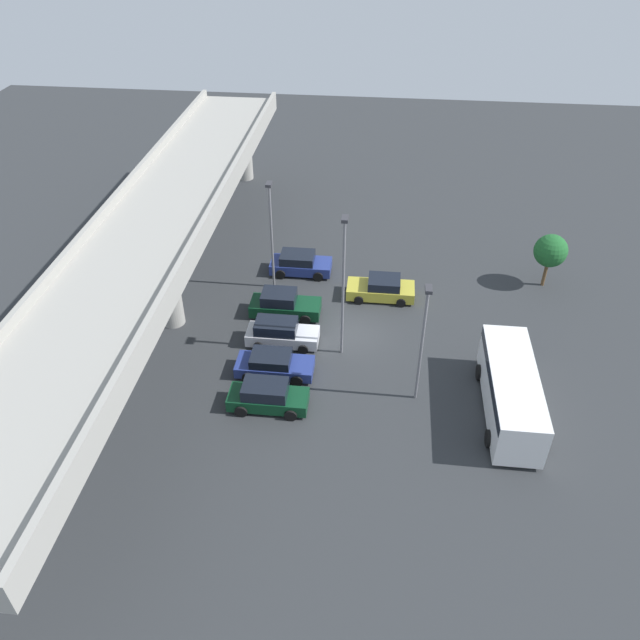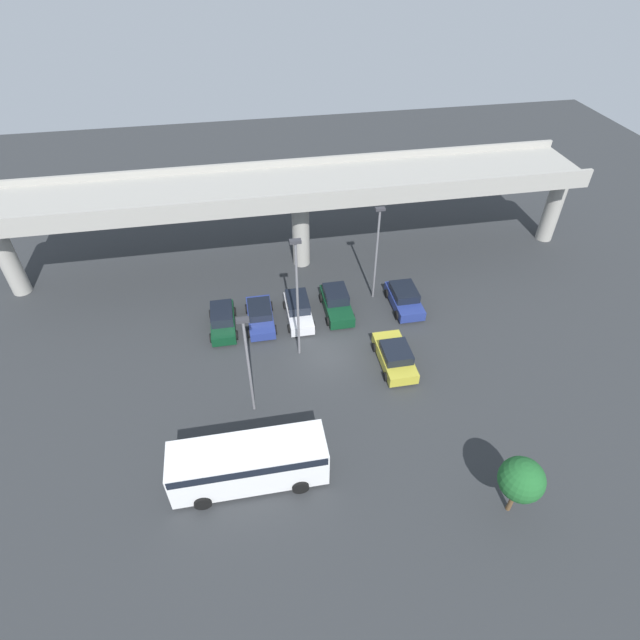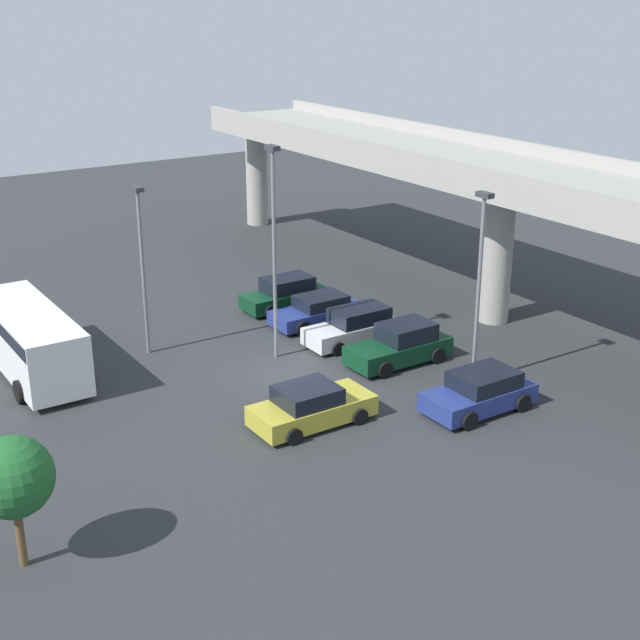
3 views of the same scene
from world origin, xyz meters
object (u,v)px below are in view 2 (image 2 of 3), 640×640
object	(u,v)px
shuttle_bus	(249,462)
parked_car_4	(395,356)
lamp_post_by_overpass	(377,247)
parked_car_2	(298,309)
parked_car_0	(223,320)
parked_car_3	(336,302)
lamp_post_near_aisle	(297,293)
lamp_post_mid_lot	(248,359)
parked_car_5	(404,298)
parked_car_1	(260,315)
tree_front_left	(521,480)

from	to	relation	value
shuttle_bus	parked_car_4	bearing A→B (deg)	34.70
parked_car_4	lamp_post_by_overpass	xyz separation A→B (m)	(0.50, 7.50, 3.89)
parked_car_2	parked_car_0	bearing A→B (deg)	-88.23
parked_car_3	lamp_post_near_aisle	size ratio (longest dim) A/B	0.50
lamp_post_near_aisle	lamp_post_mid_lot	size ratio (longest dim) A/B	1.24
parked_car_2	parked_car_5	size ratio (longest dim) A/B	1.02
shuttle_bus	lamp_post_by_overpass	world-z (taller)	lamp_post_by_overpass
lamp_post_near_aisle	lamp_post_mid_lot	world-z (taller)	lamp_post_near_aisle
parked_car_2	lamp_post_near_aisle	size ratio (longest dim) A/B	0.48
lamp_post_mid_lot	parked_car_0	bearing A→B (deg)	101.28
parked_car_3	lamp_post_mid_lot	world-z (taller)	lamp_post_mid_lot
parked_car_1	parked_car_2	distance (m)	2.87
lamp_post_near_aisle	lamp_post_by_overpass	size ratio (longest dim) A/B	1.17
parked_car_2	tree_front_left	world-z (taller)	tree_front_left
shuttle_bus	tree_front_left	size ratio (longest dim) A/B	2.11
parked_car_4	lamp_post_mid_lot	bearing A→B (deg)	102.87
parked_car_3	tree_front_left	xyz separation A→B (m)	(5.50, -17.58, 1.96)
parked_car_1	parked_car_4	size ratio (longest dim) A/B	0.98
parked_car_2	parked_car_5	distance (m)	8.25
parked_car_0	parked_car_2	bearing A→B (deg)	91.77
tree_front_left	parked_car_4	bearing A→B (deg)	103.81
parked_car_5	lamp_post_mid_lot	bearing A→B (deg)	-56.37
parked_car_5	tree_front_left	distance (m)	17.35
lamp_post_mid_lot	parked_car_5	bearing A→B (deg)	33.63
parked_car_1	parked_car_0	bearing A→B (deg)	-87.64
parked_car_2	lamp_post_by_overpass	size ratio (longest dim) A/B	0.57
lamp_post_mid_lot	parked_car_1	bearing A→B (deg)	82.01
lamp_post_by_overpass	parked_car_3	bearing A→B (deg)	-159.49
shuttle_bus	lamp_post_mid_lot	world-z (taller)	lamp_post_mid_lot
lamp_post_by_overpass	tree_front_left	world-z (taller)	lamp_post_by_overpass
parked_car_0	parked_car_3	bearing A→B (deg)	93.03
parked_car_0	lamp_post_mid_lot	world-z (taller)	lamp_post_mid_lot
parked_car_5	tree_front_left	world-z (taller)	tree_front_left
tree_front_left	parked_car_0	bearing A→B (deg)	129.47
parked_car_5	lamp_post_near_aisle	xyz separation A→B (m)	(-8.75, -3.73, 4.54)
parked_car_1	parked_car_3	distance (m)	5.86
parked_car_5	lamp_post_by_overpass	distance (m)	4.64
shuttle_bus	tree_front_left	bearing A→B (deg)	-17.71
parked_car_0	lamp_post_near_aisle	bearing A→B (deg)	54.64
parked_car_3	parked_car_5	size ratio (longest dim) A/B	1.05
parked_car_1	tree_front_left	size ratio (longest dim) A/B	1.15
parked_car_2	lamp_post_mid_lot	distance (m)	9.85
parked_car_1	shuttle_bus	xyz separation A→B (m)	(-1.71, -13.07, 0.96)
parked_car_3	parked_car_4	size ratio (longest dim) A/B	1.00
parked_car_0	parked_car_2	size ratio (longest dim) A/B	0.98
parked_car_2	lamp_post_near_aisle	world-z (taller)	lamp_post_near_aisle
parked_car_2	parked_car_3	world-z (taller)	parked_car_3
lamp_post_mid_lot	parked_car_2	bearing A→B (deg)	63.99
parked_car_0	shuttle_bus	size ratio (longest dim) A/B	0.53
parked_car_3	tree_front_left	size ratio (longest dim) A/B	1.17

